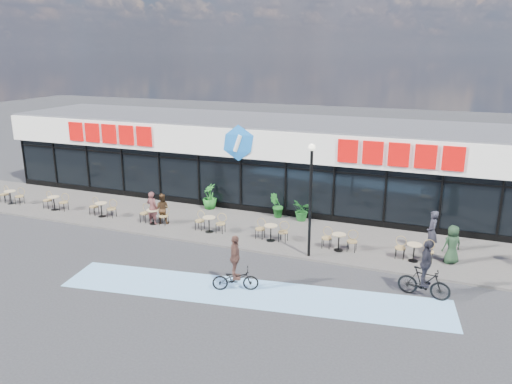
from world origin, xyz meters
TOP-DOWN VIEW (x-y plane):
  - ground at (0.00, 0.00)m, footprint 120.00×120.00m
  - sidewalk at (0.00, 4.50)m, footprint 44.00×5.00m
  - bike_lane at (4.00, -1.50)m, footprint 14.17×4.13m
  - building at (-0.00, 9.93)m, footprint 30.60×6.57m
  - lamp_post at (5.07, 2.30)m, footprint 0.28×0.28m
  - bistro_set_0 at (-12.46, 3.42)m, footprint 1.54×0.62m
  - bistro_set_1 at (-9.37, 3.42)m, footprint 1.54×0.62m
  - bistro_set_2 at (-6.27, 3.42)m, footprint 1.54×0.62m
  - bistro_set_3 at (-3.18, 3.42)m, footprint 1.54×0.62m
  - bistro_set_4 at (-0.09, 3.42)m, footprint 1.54×0.62m
  - bistro_set_5 at (3.01, 3.42)m, footprint 1.54×0.62m
  - bistro_set_6 at (6.10, 3.42)m, footprint 1.54×0.62m
  - bistro_set_7 at (9.20, 3.42)m, footprint 1.54×0.62m
  - potted_plant_left at (-1.67, 6.59)m, footprint 1.08×1.08m
  - potted_plant_mid at (2.18, 6.52)m, footprint 0.89×0.87m
  - potted_plant_right at (3.55, 6.47)m, footprint 1.22×1.26m
  - patron_left at (-3.19, 3.34)m, footprint 0.64×0.46m
  - patron_right at (-2.82, 3.62)m, footprint 0.87×0.76m
  - pedestrian_a at (9.80, 4.51)m, footprint 0.60×0.77m
  - pedestrian_c at (10.61, 3.67)m, footprint 0.94×0.87m
  - cyclist_a at (3.37, -1.47)m, footprint 1.78×1.16m
  - cyclist_b at (9.76, 0.46)m, footprint 1.89×1.03m

SIDE VIEW (x-z plane):
  - ground at x=0.00m, z-range 0.00..0.00m
  - bike_lane at x=4.00m, z-range 0.00..0.01m
  - sidewalk at x=0.00m, z-range 0.00..0.10m
  - bistro_set_0 at x=-12.46m, z-range 0.11..1.01m
  - bistro_set_1 at x=-9.37m, z-range 0.11..1.01m
  - bistro_set_2 at x=-6.27m, z-range 0.11..1.01m
  - bistro_set_3 at x=-3.18m, z-range 0.11..1.01m
  - bistro_set_4 at x=-0.09m, z-range 0.11..1.01m
  - bistro_set_5 at x=3.01m, z-range 0.11..1.01m
  - bistro_set_6 at x=6.10m, z-range 0.11..1.01m
  - bistro_set_7 at x=9.20m, z-range 0.11..1.01m
  - potted_plant_right at x=3.55m, z-range 0.10..1.17m
  - potted_plant_mid at x=2.18m, z-range 0.10..1.36m
  - potted_plant_left at x=-1.67m, z-range 0.10..1.47m
  - cyclist_a at x=3.37m, z-range -0.25..1.85m
  - cyclist_b at x=9.76m, z-range -0.22..1.90m
  - patron_right at x=-2.82m, z-range 0.10..1.61m
  - pedestrian_c at x=10.61m, z-range 0.10..1.71m
  - patron_left at x=-3.19m, z-range 0.10..1.76m
  - pedestrian_a at x=9.80m, z-range 0.10..1.96m
  - building at x=0.00m, z-range -0.04..4.71m
  - lamp_post at x=5.07m, z-range 0.58..5.34m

